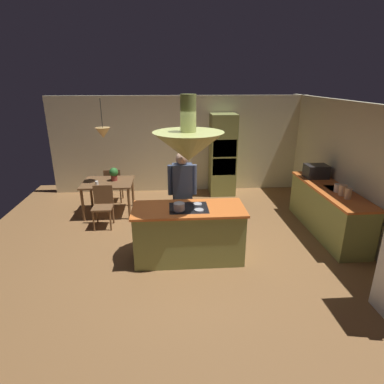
{
  "coord_description": "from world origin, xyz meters",
  "views": [
    {
      "loc": [
        -0.3,
        -5.03,
        2.95
      ],
      "look_at": [
        0.1,
        0.4,
        1.0
      ],
      "focal_mm": 29.67,
      "sensor_mm": 36.0,
      "label": 1
    }
  ],
  "objects_px": {
    "canister_flour": "(348,194)",
    "person_at_island": "(182,191)",
    "dining_table": "(108,186)",
    "canister_sugar": "(343,190)",
    "chair_facing_island": "(103,203)",
    "chair_by_back_wall": "(113,183)",
    "microwave_on_counter": "(316,171)",
    "cup_on_table": "(97,183)",
    "canister_tea": "(338,188)",
    "cooking_pot_on_cooktop": "(179,207)",
    "potted_plant_on_table": "(114,173)",
    "kitchen_island": "(189,233)",
    "oven_tower": "(223,155)"
  },
  "relations": [
    {
      "from": "canister_sugar",
      "to": "potted_plant_on_table",
      "type": "bearing_deg",
      "value": 157.93
    },
    {
      "from": "canister_flour",
      "to": "cooking_pot_on_cooktop",
      "type": "distance_m",
      "value": 3.02
    },
    {
      "from": "chair_by_back_wall",
      "to": "canister_sugar",
      "type": "xyz_separation_m",
      "value": [
        4.54,
        -2.39,
        0.53
      ]
    },
    {
      "from": "oven_tower",
      "to": "cup_on_table",
      "type": "bearing_deg",
      "value": -155.35
    },
    {
      "from": "chair_by_back_wall",
      "to": "cooking_pot_on_cooktop",
      "type": "xyz_separation_m",
      "value": [
        1.54,
        -2.91,
        0.52
      ]
    },
    {
      "from": "potted_plant_on_table",
      "to": "cooking_pot_on_cooktop",
      "type": "distance_m",
      "value": 2.7
    },
    {
      "from": "canister_sugar",
      "to": "dining_table",
      "type": "bearing_deg",
      "value": 159.39
    },
    {
      "from": "chair_by_back_wall",
      "to": "microwave_on_counter",
      "type": "bearing_deg",
      "value": 164.31
    },
    {
      "from": "cooking_pot_on_cooktop",
      "to": "potted_plant_on_table",
      "type": "bearing_deg",
      "value": 121.28
    },
    {
      "from": "chair_facing_island",
      "to": "potted_plant_on_table",
      "type": "relative_size",
      "value": 2.9
    },
    {
      "from": "cup_on_table",
      "to": "canister_sugar",
      "type": "relative_size",
      "value": 0.45
    },
    {
      "from": "kitchen_island",
      "to": "canister_flour",
      "type": "distance_m",
      "value": 2.9
    },
    {
      "from": "kitchen_island",
      "to": "chair_facing_island",
      "type": "height_order",
      "value": "kitchen_island"
    },
    {
      "from": "chair_facing_island",
      "to": "canister_flour",
      "type": "xyz_separation_m",
      "value": [
        4.54,
        -1.21,
        0.53
      ]
    },
    {
      "from": "microwave_on_counter",
      "to": "cooking_pot_on_cooktop",
      "type": "relative_size",
      "value": 2.56
    },
    {
      "from": "person_at_island",
      "to": "chair_by_back_wall",
      "type": "height_order",
      "value": "person_at_island"
    },
    {
      "from": "canister_sugar",
      "to": "chair_facing_island",
      "type": "bearing_deg",
      "value": 167.25
    },
    {
      "from": "cooking_pot_on_cooktop",
      "to": "canister_flour",
      "type": "bearing_deg",
      "value": 6.52
    },
    {
      "from": "kitchen_island",
      "to": "microwave_on_counter",
      "type": "relative_size",
      "value": 4.06
    },
    {
      "from": "chair_by_back_wall",
      "to": "canister_flour",
      "type": "xyz_separation_m",
      "value": [
        4.54,
        -2.57,
        0.53
      ]
    },
    {
      "from": "canister_flour",
      "to": "canister_sugar",
      "type": "distance_m",
      "value": 0.18
    },
    {
      "from": "oven_tower",
      "to": "canister_sugar",
      "type": "distance_m",
      "value": 3.34
    },
    {
      "from": "dining_table",
      "to": "canister_flour",
      "type": "relative_size",
      "value": 5.61
    },
    {
      "from": "person_at_island",
      "to": "cooking_pot_on_cooktop",
      "type": "distance_m",
      "value": 0.81
    },
    {
      "from": "person_at_island",
      "to": "cup_on_table",
      "type": "xyz_separation_m",
      "value": [
        -1.82,
        1.2,
        -0.19
      ]
    },
    {
      "from": "person_at_island",
      "to": "chair_facing_island",
      "type": "bearing_deg",
      "value": 155.4
    },
    {
      "from": "person_at_island",
      "to": "canister_sugar",
      "type": "bearing_deg",
      "value": -5.53
    },
    {
      "from": "dining_table",
      "to": "canister_sugar",
      "type": "relative_size",
      "value": 5.58
    },
    {
      "from": "dining_table",
      "to": "cup_on_table",
      "type": "distance_m",
      "value": 0.33
    },
    {
      "from": "oven_tower",
      "to": "canister_sugar",
      "type": "xyz_separation_m",
      "value": [
        1.74,
        -2.85,
        -0.02
      ]
    },
    {
      "from": "person_at_island",
      "to": "microwave_on_counter",
      "type": "height_order",
      "value": "person_at_island"
    },
    {
      "from": "canister_flour",
      "to": "person_at_island",
      "type": "bearing_deg",
      "value": 170.99
    },
    {
      "from": "dining_table",
      "to": "chair_facing_island",
      "type": "relative_size",
      "value": 1.28
    },
    {
      "from": "cup_on_table",
      "to": "microwave_on_counter",
      "type": "xyz_separation_m",
      "value": [
        4.73,
        -0.37,
        0.27
      ]
    },
    {
      "from": "cooking_pot_on_cooktop",
      "to": "person_at_island",
      "type": "bearing_deg",
      "value": 83.79
    },
    {
      "from": "cooking_pot_on_cooktop",
      "to": "oven_tower",
      "type": "bearing_deg",
      "value": 69.52
    },
    {
      "from": "dining_table",
      "to": "canister_sugar",
      "type": "xyz_separation_m",
      "value": [
        4.54,
        -1.71,
        0.38
      ]
    },
    {
      "from": "chair_facing_island",
      "to": "canister_sugar",
      "type": "xyz_separation_m",
      "value": [
        4.54,
        -1.03,
        0.53
      ]
    },
    {
      "from": "kitchen_island",
      "to": "cooking_pot_on_cooktop",
      "type": "xyz_separation_m",
      "value": [
        -0.16,
        -0.13,
        0.55
      ]
    },
    {
      "from": "canister_sugar",
      "to": "microwave_on_counter",
      "type": "relative_size",
      "value": 0.43
    },
    {
      "from": "chair_by_back_wall",
      "to": "canister_tea",
      "type": "relative_size",
      "value": 5.56
    },
    {
      "from": "canister_flour",
      "to": "dining_table",
      "type": "bearing_deg",
      "value": 157.43
    },
    {
      "from": "dining_table",
      "to": "canister_sugar",
      "type": "bearing_deg",
      "value": -20.61
    },
    {
      "from": "cup_on_table",
      "to": "canister_tea",
      "type": "height_order",
      "value": "canister_tea"
    },
    {
      "from": "chair_facing_island",
      "to": "oven_tower",
      "type": "bearing_deg",
      "value": 33.07
    },
    {
      "from": "canister_tea",
      "to": "oven_tower",
      "type": "bearing_deg",
      "value": 123.09
    },
    {
      "from": "cup_on_table",
      "to": "dining_table",
      "type": "bearing_deg",
      "value": 50.26
    },
    {
      "from": "oven_tower",
      "to": "chair_facing_island",
      "type": "bearing_deg",
      "value": -146.93
    },
    {
      "from": "dining_table",
      "to": "potted_plant_on_table",
      "type": "height_order",
      "value": "potted_plant_on_table"
    },
    {
      "from": "chair_facing_island",
      "to": "cooking_pot_on_cooktop",
      "type": "distance_m",
      "value": 2.24
    }
  ]
}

